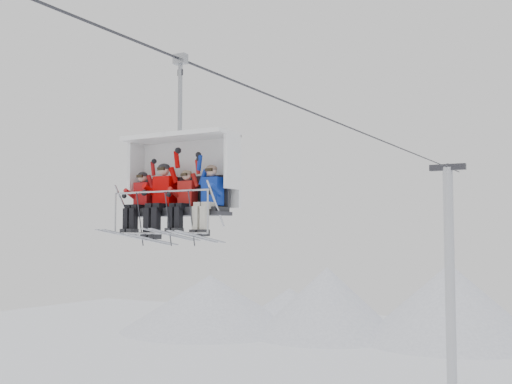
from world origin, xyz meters
The scene contains 8 objects.
ridgeline centered at (-1.58, 42.05, 2.84)m, with size 72.00×21.00×7.00m.
lift_tower_right centered at (0.00, 22.00, 5.78)m, with size 2.00×1.80×13.48m.
haul_cable centered at (0.00, 0.00, 13.30)m, with size 0.06×0.06×50.00m, color #313137.
chairlift_carrier centered at (0.00, -3.26, 10.73)m, with size 2.64×1.17×3.98m.
skier_far_left centered at (-0.94, -3.58, 10.18)m, with size 0.38×1.69×1.53m.
skier_center_left centered at (-0.35, -3.57, 10.25)m, with size 0.45×1.69×1.77m.
skier_center_right centered at (0.27, -3.59, 10.17)m, with size 0.37×1.69×1.50m.
skier_far_right centered at (0.91, -3.58, 10.21)m, with size 0.41×1.69×1.62m.
Camera 1 is at (8.32, -14.69, 9.38)m, focal length 45.00 mm.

